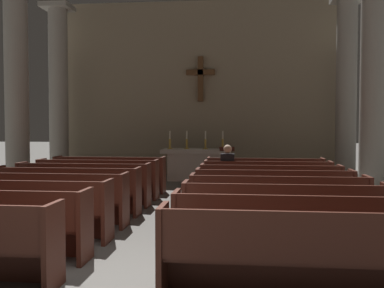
{
  "coord_description": "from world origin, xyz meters",
  "views": [
    {
      "loc": [
        1.39,
        -4.5,
        1.78
      ],
      "look_at": [
        0.0,
        8.29,
        1.22
      ],
      "focal_mm": 41.18,
      "sensor_mm": 36.0,
      "label": 1
    }
  ],
  "objects_px": {
    "pew_left_row_8": "(110,174)",
    "lectern": "(227,167)",
    "pew_left_row_5": "(66,191)",
    "candlestick_outer_right": "(223,144)",
    "pew_right_row_1": "(303,254)",
    "pew_right_row_5": "(274,194)",
    "pew_left_row_6": "(84,184)",
    "pew_right_row_7": "(267,181)",
    "pew_right_row_4": "(278,203)",
    "column_right_third": "(373,83)",
    "pew_right_row_3": "(284,215)",
    "pew_left_row_7": "(98,179)",
    "pew_right_row_6": "(270,187)",
    "candlestick_inner_left": "(187,143)",
    "pew_left_row_3": "(17,209)",
    "column_left_third": "(17,87)",
    "candlestick_inner_right": "(205,143)",
    "column_left_fourth": "(59,94)",
    "candlestick_outer_left": "(170,143)",
    "pew_left_row_4": "(45,199)",
    "pew_right_row_2": "(292,231)",
    "pew_right_row_8": "(265,176)",
    "altar": "(196,164)",
    "column_right_fourth": "(346,92)"
  },
  "relations": [
    {
      "from": "pew_left_row_8",
      "to": "lectern",
      "type": "bearing_deg",
      "value": 26.43
    },
    {
      "from": "pew_left_row_5",
      "to": "candlestick_outer_right",
      "type": "bearing_deg",
      "value": 62.94
    },
    {
      "from": "pew_right_row_1",
      "to": "pew_right_row_5",
      "type": "bearing_deg",
      "value": 90.0
    },
    {
      "from": "pew_left_row_5",
      "to": "pew_left_row_6",
      "type": "height_order",
      "value": "same"
    },
    {
      "from": "pew_left_row_5",
      "to": "pew_right_row_7",
      "type": "relative_size",
      "value": 1.0
    },
    {
      "from": "pew_right_row_4",
      "to": "column_right_third",
      "type": "height_order",
      "value": "column_right_third"
    },
    {
      "from": "pew_right_row_3",
      "to": "pew_right_row_7",
      "type": "distance_m",
      "value": 3.89
    },
    {
      "from": "pew_left_row_7",
      "to": "pew_right_row_3",
      "type": "xyz_separation_m",
      "value": [
        4.06,
        -3.89,
        0.0
      ]
    },
    {
      "from": "pew_right_row_6",
      "to": "candlestick_inner_left",
      "type": "xyz_separation_m",
      "value": [
        -2.33,
        4.67,
        0.71
      ]
    },
    {
      "from": "pew_left_row_3",
      "to": "column_left_third",
      "type": "bearing_deg",
      "value": 117.63
    },
    {
      "from": "pew_right_row_7",
      "to": "candlestick_inner_right",
      "type": "bearing_deg",
      "value": 115.12
    },
    {
      "from": "pew_left_row_8",
      "to": "column_left_fourth",
      "type": "xyz_separation_m",
      "value": [
        -2.7,
        3.12,
        2.36
      ]
    },
    {
      "from": "pew_left_row_3",
      "to": "candlestick_outer_left",
      "type": "height_order",
      "value": "candlestick_outer_left"
    },
    {
      "from": "column_left_fourth",
      "to": "candlestick_inner_right",
      "type": "distance_m",
      "value": 5.31
    },
    {
      "from": "pew_left_row_6",
      "to": "lectern",
      "type": "relative_size",
      "value": 2.54
    },
    {
      "from": "pew_left_row_6",
      "to": "candlestick_outer_right",
      "type": "xyz_separation_m",
      "value": [
        2.88,
        4.67,
        0.71
      ]
    },
    {
      "from": "pew_right_row_6",
      "to": "candlestick_outer_right",
      "type": "distance_m",
      "value": 4.87
    },
    {
      "from": "pew_left_row_3",
      "to": "pew_right_row_3",
      "type": "xyz_separation_m",
      "value": [
        4.06,
        0.0,
        0.0
      ]
    },
    {
      "from": "pew_left_row_3",
      "to": "pew_left_row_4",
      "type": "xyz_separation_m",
      "value": [
        0.0,
        0.97,
        0.0
      ]
    },
    {
      "from": "pew_right_row_2",
      "to": "lectern",
      "type": "bearing_deg",
      "value": 97.79
    },
    {
      "from": "pew_right_row_5",
      "to": "pew_right_row_7",
      "type": "height_order",
      "value": "same"
    },
    {
      "from": "pew_left_row_7",
      "to": "pew_right_row_2",
      "type": "relative_size",
      "value": 1.0
    },
    {
      "from": "pew_right_row_4",
      "to": "pew_right_row_8",
      "type": "relative_size",
      "value": 1.0
    },
    {
      "from": "altar",
      "to": "pew_right_row_6",
      "type": "bearing_deg",
      "value": -66.47
    },
    {
      "from": "pew_right_row_8",
      "to": "column_right_fourth",
      "type": "relative_size",
      "value": 0.5
    },
    {
      "from": "pew_right_row_7",
      "to": "candlestick_outer_right",
      "type": "height_order",
      "value": "candlestick_outer_right"
    },
    {
      "from": "pew_right_row_7",
      "to": "pew_right_row_3",
      "type": "bearing_deg",
      "value": -90.0
    },
    {
      "from": "pew_left_row_3",
      "to": "pew_left_row_4",
      "type": "relative_size",
      "value": 1.0
    },
    {
      "from": "pew_right_row_7",
      "to": "candlestick_outer_right",
      "type": "distance_m",
      "value": 3.94
    },
    {
      "from": "column_left_third",
      "to": "lectern",
      "type": "distance_m",
      "value": 6.31
    },
    {
      "from": "pew_left_row_6",
      "to": "candlestick_outer_right",
      "type": "distance_m",
      "value": 5.53
    },
    {
      "from": "pew_right_row_6",
      "to": "column_right_third",
      "type": "bearing_deg",
      "value": 39.66
    },
    {
      "from": "pew_right_row_4",
      "to": "column_right_fourth",
      "type": "xyz_separation_m",
      "value": [
        2.7,
        7.01,
        2.36
      ]
    },
    {
      "from": "pew_left_row_6",
      "to": "pew_right_row_2",
      "type": "relative_size",
      "value": 1.0
    },
    {
      "from": "pew_left_row_7",
      "to": "pew_right_row_5",
      "type": "xyz_separation_m",
      "value": [
        4.06,
        -1.95,
        0.0
      ]
    },
    {
      "from": "pew_right_row_3",
      "to": "candlestick_inner_left",
      "type": "distance_m",
      "value": 7.97
    },
    {
      "from": "pew_right_row_4",
      "to": "candlestick_inner_right",
      "type": "relative_size",
      "value": 5.06
    },
    {
      "from": "pew_left_row_3",
      "to": "pew_right_row_5",
      "type": "height_order",
      "value": "same"
    },
    {
      "from": "pew_left_row_7",
      "to": "candlestick_inner_right",
      "type": "relative_size",
      "value": 5.06
    },
    {
      "from": "pew_right_row_4",
      "to": "pew_right_row_8",
      "type": "bearing_deg",
      "value": 90.0
    },
    {
      "from": "pew_right_row_2",
      "to": "pew_right_row_5",
      "type": "relative_size",
      "value": 1.0
    },
    {
      "from": "pew_right_row_7",
      "to": "column_left_fourth",
      "type": "xyz_separation_m",
      "value": [
        -6.76,
        4.09,
        2.36
      ]
    },
    {
      "from": "column_left_fourth",
      "to": "pew_left_row_3",
      "type": "bearing_deg",
      "value": -71.32
    },
    {
      "from": "pew_right_row_2",
      "to": "pew_right_row_8",
      "type": "distance_m",
      "value": 5.84
    },
    {
      "from": "pew_left_row_6",
      "to": "column_right_third",
      "type": "xyz_separation_m",
      "value": [
        6.76,
        2.24,
        2.36
      ]
    },
    {
      "from": "column_right_third",
      "to": "column_right_fourth",
      "type": "distance_m",
      "value": 2.83
    },
    {
      "from": "pew_left_row_8",
      "to": "pew_right_row_4",
      "type": "distance_m",
      "value": 5.63
    },
    {
      "from": "altar",
      "to": "pew_right_row_4",
      "type": "bearing_deg",
      "value": -72.93
    },
    {
      "from": "pew_right_row_7",
      "to": "candlestick_inner_left",
      "type": "bearing_deg",
      "value": 122.27
    },
    {
      "from": "pew_left_row_4",
      "to": "pew_right_row_1",
      "type": "xyz_separation_m",
      "value": [
        4.06,
        -2.92,
        0.0
      ]
    }
  ]
}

